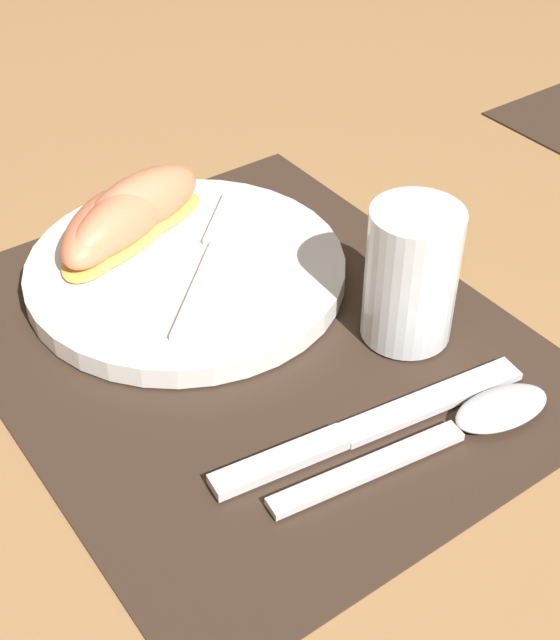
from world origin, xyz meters
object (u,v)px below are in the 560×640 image
object	(u,v)px
plate	(188,270)
fork	(218,250)
citrus_wedge_0	(141,205)
juice_glass	(410,281)
citrus_wedge_1	(126,220)
knife	(366,427)
citrus_wedge_2	(101,230)
spoon	(467,424)

from	to	relation	value
plate	fork	world-z (taller)	fork
citrus_wedge_0	juice_glass	bearing A→B (deg)	25.46
citrus_wedge_1	knife	bearing A→B (deg)	6.83
juice_glass	plate	bearing A→B (deg)	-146.87
juice_glass	fork	size ratio (longest dim) A/B	0.68
plate	juice_glass	distance (m)	0.17
citrus_wedge_2	fork	bearing A→B (deg)	48.65
fork	citrus_wedge_2	size ratio (longest dim) A/B	1.30
knife	citrus_wedge_2	distance (m)	0.25
plate	knife	distance (m)	0.20
spoon	citrus_wedge_1	distance (m)	0.29
plate	juice_glass	bearing A→B (deg)	33.13
juice_glass	citrus_wedge_0	distance (m)	0.22
plate	fork	xyz separation A→B (m)	(0.00, 0.02, 0.01)
juice_glass	knife	size ratio (longest dim) A/B	0.45
juice_glass	spoon	world-z (taller)	juice_glass
plate	citrus_wedge_0	size ratio (longest dim) A/B	2.12
knife	citrus_wedge_1	distance (m)	0.25
plate	citrus_wedge_1	xyz separation A→B (m)	(-0.05, -0.02, 0.03)
citrus_wedge_0	citrus_wedge_1	bearing A→B (deg)	-64.40
citrus_wedge_0	citrus_wedge_2	size ratio (longest dim) A/B	1.01
knife	citrus_wedge_0	xyz separation A→B (m)	(-0.25, -0.01, 0.03)
knife	citrus_wedge_2	bearing A→B (deg)	-168.87
knife	spoon	world-z (taller)	spoon
citrus_wedge_0	citrus_wedge_2	distance (m)	0.04
juice_glass	citrus_wedge_2	world-z (taller)	juice_glass
plate	knife	size ratio (longest dim) A/B	1.08
knife	citrus_wedge_2	size ratio (longest dim) A/B	1.97
citrus_wedge_0	knife	bearing A→B (deg)	2.62
citrus_wedge_2	juice_glass	bearing A→B (deg)	34.41
citrus_wedge_0	plate	bearing A→B (deg)	3.44
knife	citrus_wedge_1	size ratio (longest dim) A/B	1.71
spoon	fork	xyz separation A→B (m)	(-0.23, -0.04, 0.01)
fork	citrus_wedge_1	world-z (taller)	citrus_wedge_1
juice_glass	knife	xyz separation A→B (m)	(0.06, -0.08, -0.04)
citrus_wedge_1	citrus_wedge_2	bearing A→B (deg)	-97.48
juice_glass	spoon	size ratio (longest dim) A/B	0.50
citrus_wedge_1	juice_glass	bearing A→B (deg)	30.60
spoon	citrus_wedge_1	bearing A→B (deg)	-163.98
fork	citrus_wedge_2	world-z (taller)	citrus_wedge_2
citrus_wedge_2	citrus_wedge_1	bearing A→B (deg)	82.52
juice_glass	citrus_wedge_1	world-z (taller)	juice_glass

